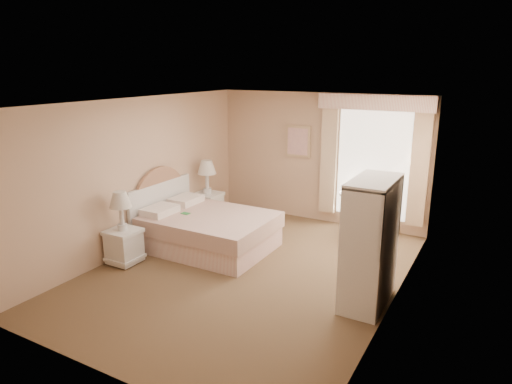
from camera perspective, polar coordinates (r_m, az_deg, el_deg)
The scene contains 9 objects.
room at distance 6.51m, azimuth -0.97°, elevation 0.13°, with size 4.21×5.51×2.51m.
window at distance 8.51m, azimuth 14.33°, elevation 3.93°, with size 2.05×0.22×2.51m.
framed_art at distance 9.02m, azimuth 5.25°, elevation 6.32°, with size 0.52×0.04×0.62m.
bed at distance 7.74m, azimuth -6.46°, elevation -4.54°, with size 2.08×1.57×1.39m.
nightstand_near at distance 7.35m, azimuth -16.26°, elevation -5.43°, with size 0.47×0.47×1.14m.
nightstand_far at distance 8.97m, azimuth -6.07°, elevation -0.91°, with size 0.50×0.50×1.21m.
round_table at distance 8.51m, azimuth 12.73°, elevation -1.78°, with size 0.72×0.72×0.76m.
cafe_chair at distance 8.56m, azimuth 12.36°, elevation -1.40°, with size 0.52×0.52×0.94m.
armoire at distance 5.99m, azimuth 14.06°, elevation -7.44°, with size 0.50×1.00×1.66m.
Camera 1 is at (3.16, -5.43, 2.97)m, focal length 32.00 mm.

